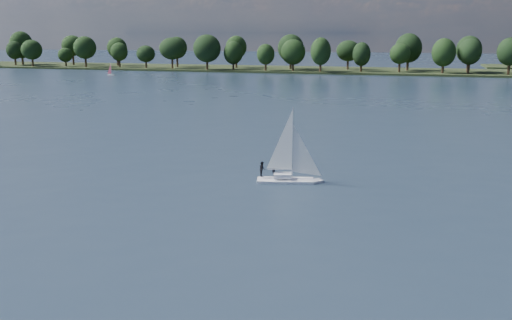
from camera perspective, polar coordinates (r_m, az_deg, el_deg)
The scene contains 5 objects.
ground at distance 126.44m, azimuth 5.97°, elevation 5.58°, with size 700.00×700.00×0.00m, color #233342.
far_shore at distance 237.13m, azimuth 10.73°, elevation 8.68°, with size 660.00×40.00×1.50m, color black.
sailboat at distance 59.19m, azimuth 3.02°, elevation -0.08°, with size 6.51×3.13×8.26m.
dinghy_pink at distance 219.69m, azimuth -14.28°, elevation 8.51°, with size 3.02×1.30×4.76m.
treeline at distance 234.52m, azimuth 8.76°, elevation 10.67°, with size 562.84×73.78×17.42m.
Camera 1 is at (21.48, -23.67, 15.26)m, focal length 40.00 mm.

